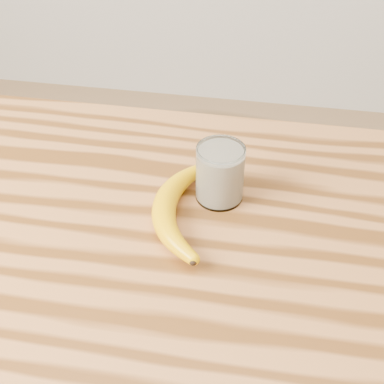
# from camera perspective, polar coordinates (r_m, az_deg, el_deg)

# --- Properties ---
(table) EXTENTS (1.20, 0.80, 0.90)m
(table) POSITION_cam_1_polar(r_m,az_deg,el_deg) (0.87, -5.34, -12.84)
(table) COLOR #AA6934
(table) RESTS_ON ground
(smoothie_glass) EXTENTS (0.08, 0.08, 0.10)m
(smoothie_glass) POSITION_cam_1_polar(r_m,az_deg,el_deg) (0.84, 3.00, 1.96)
(smoothie_glass) COLOR white
(smoothie_glass) RESTS_ON table
(banana) EXTENTS (0.14, 0.31, 0.04)m
(banana) POSITION_cam_1_polar(r_m,az_deg,el_deg) (0.82, -3.07, -1.71)
(banana) COLOR #ECA700
(banana) RESTS_ON table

